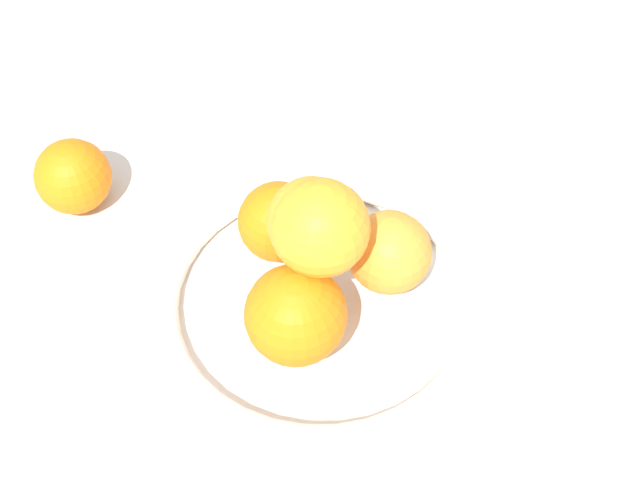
# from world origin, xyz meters

# --- Properties ---
(ground_plane) EXTENTS (4.00, 4.00, 0.00)m
(ground_plane) POSITION_xyz_m (0.00, 0.00, 0.00)
(ground_plane) COLOR beige
(fruit_bowl) EXTENTS (0.27, 0.27, 0.04)m
(fruit_bowl) POSITION_xyz_m (0.00, 0.00, 0.02)
(fruit_bowl) COLOR silver
(fruit_bowl) RESTS_ON ground_plane
(orange_pile) EXTENTS (0.16, 0.16, 0.13)m
(orange_pile) POSITION_xyz_m (0.01, -0.00, 0.09)
(orange_pile) COLOR orange
(orange_pile) RESTS_ON fruit_bowl
(stray_orange) EXTENTS (0.07, 0.07, 0.07)m
(stray_orange) POSITION_xyz_m (-0.22, -0.13, 0.03)
(stray_orange) COLOR orange
(stray_orange) RESTS_ON ground_plane
(napkin_folded) EXTENTS (0.22, 0.22, 0.01)m
(napkin_folded) POSITION_xyz_m (-0.02, 0.34, 0.00)
(napkin_folded) COLOR silver
(napkin_folded) RESTS_ON ground_plane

